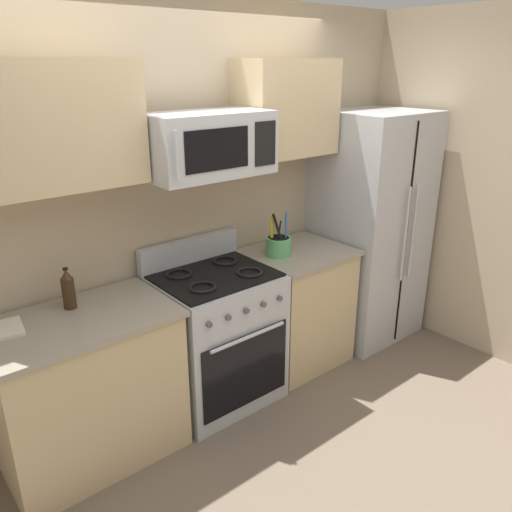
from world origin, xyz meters
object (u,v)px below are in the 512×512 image
object	(u,v)px
bottle_soy	(68,290)
refrigerator	(369,228)
utensil_crock	(278,245)
range_oven	(216,336)
microwave	(207,144)

from	to	relation	value
bottle_soy	refrigerator	bearing A→B (deg)	-3.90
refrigerator	utensil_crock	world-z (taller)	refrigerator
range_oven	microwave	xyz separation A→B (m)	(-0.00, 0.03, 1.28)
refrigerator	microwave	distance (m)	1.75
utensil_crock	bottle_soy	xyz separation A→B (m)	(-1.47, 0.12, 0.04)
bottle_soy	range_oven	bearing A→B (deg)	-9.51
range_oven	refrigerator	size ratio (longest dim) A/B	0.59
range_oven	utensil_crock	world-z (taller)	utensil_crock
range_oven	refrigerator	bearing A→B (deg)	-0.64
range_oven	microwave	size ratio (longest dim) A/B	1.41
utensil_crock	range_oven	bearing A→B (deg)	-177.11
range_oven	microwave	bearing A→B (deg)	90.02
microwave	utensil_crock	bearing A→B (deg)	0.16
range_oven	bottle_soy	bearing A→B (deg)	170.49
refrigerator	microwave	world-z (taller)	microwave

